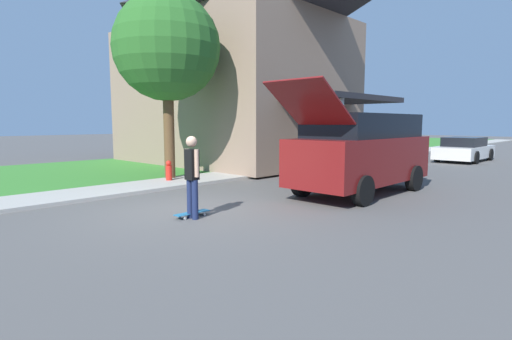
# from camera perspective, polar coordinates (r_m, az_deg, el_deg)

# --- Properties ---
(ground_plane) EXTENTS (120.00, 120.00, 0.00)m
(ground_plane) POSITION_cam_1_polar(r_m,az_deg,el_deg) (9.17, -9.11, -5.75)
(ground_plane) COLOR #54514F
(lawn) EXTENTS (10.00, 80.00, 0.08)m
(lawn) POSITION_cam_1_polar(r_m,az_deg,el_deg) (19.05, -9.25, 0.87)
(lawn) COLOR #387F2D
(lawn) RESTS_ON ground_plane
(sidewalk) EXTENTS (1.80, 80.00, 0.10)m
(sidewalk) POSITION_cam_1_polar(r_m,az_deg,el_deg) (15.77, 0.41, -0.23)
(sidewalk) COLOR #ADA89E
(sidewalk) RESTS_ON ground_plane
(house) EXTENTS (13.13, 8.08, 9.14)m
(house) POSITION_cam_1_polar(r_m,az_deg,el_deg) (20.04, -3.52, 14.93)
(house) COLOR #89705B
(house) RESTS_ON lawn
(lawn_tree_near) EXTENTS (3.54, 3.54, 6.15)m
(lawn_tree_near) POSITION_cam_1_polar(r_m,az_deg,el_deg) (14.12, -12.61, 16.65)
(lawn_tree_near) COLOR brown
(lawn_tree_near) RESTS_ON lawn
(suv_parked) EXTENTS (2.04, 5.55, 2.92)m
(suv_parked) POSITION_cam_1_polar(r_m,az_deg,el_deg) (11.45, 14.85, 2.66)
(suv_parked) COLOR maroon
(suv_parked) RESTS_ON ground_plane
(car_down_street) EXTENTS (1.96, 4.25, 1.23)m
(car_down_street) POSITION_cam_1_polar(r_m,az_deg,el_deg) (23.21, 27.61, 2.60)
(car_down_street) COLOR silver
(car_down_street) RESTS_ON ground_plane
(skateboarder) EXTENTS (0.41, 0.23, 1.71)m
(skateboarder) POSITION_cam_1_polar(r_m,az_deg,el_deg) (8.25, -9.13, -0.45)
(skateboarder) COLOR #192347
(skateboarder) RESTS_ON ground_plane
(skateboard) EXTENTS (0.22, 0.82, 0.10)m
(skateboard) POSITION_cam_1_polar(r_m,az_deg,el_deg) (8.55, -9.11, -6.10)
(skateboard) COLOR #236B99
(skateboard) RESTS_ON ground_plane
(fire_hydrant) EXTENTS (0.20, 0.20, 0.65)m
(fire_hydrant) POSITION_cam_1_polar(r_m,az_deg,el_deg) (13.35, -12.34, -0.08)
(fire_hydrant) COLOR red
(fire_hydrant) RESTS_ON sidewalk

